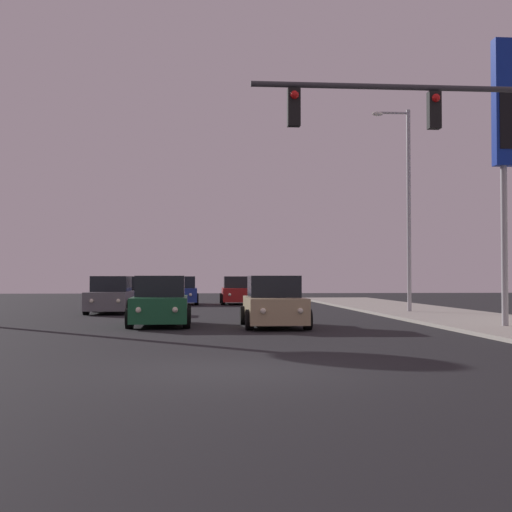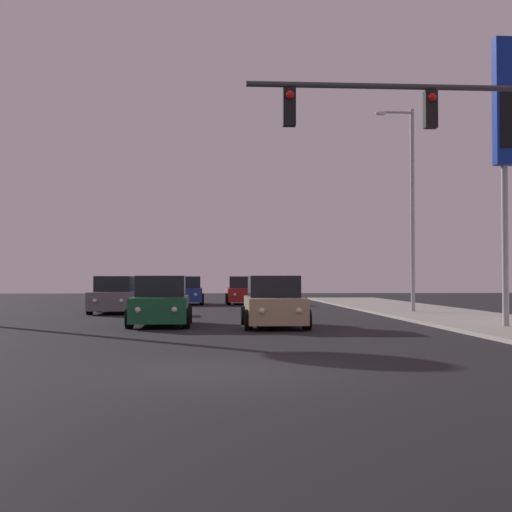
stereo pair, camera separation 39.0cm
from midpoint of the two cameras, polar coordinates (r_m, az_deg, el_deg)
The scene contains 10 objects.
ground_plane at distance 12.54m, azimuth -2.40°, elevation -9.17°, with size 120.00×120.00×0.00m, color black.
sidewalk_right at distance 24.61m, azimuth 19.33°, elevation -5.27°, with size 5.00×60.00×0.12m.
car_black at distance 43.16m, azimuth -10.17°, elevation -2.84°, with size 2.04×4.33×1.68m.
car_red at distance 43.23m, azimuth -1.78°, elevation -2.86°, with size 2.04×4.32×1.68m.
car_tan at distance 23.32m, azimuth 0.96°, elevation -3.84°, with size 2.04×4.32×1.68m.
car_green at distance 24.22m, azimuth -8.12°, elevation -3.75°, with size 2.04×4.32×1.68m.
car_blue at distance 42.94m, azimuth -6.25°, elevation -2.86°, with size 2.04×4.32×1.68m.
car_grey at distance 32.90m, azimuth -11.86°, elevation -3.19°, with size 2.04×4.34×1.68m.
traffic_light_mast at distance 18.01m, azimuth 14.81°, elevation 8.19°, with size 6.96×0.36×6.50m.
street_lamp at distance 32.47m, azimuth 11.57°, elevation 4.49°, with size 1.74×0.24×9.00m.
Camera 1 is at (-0.72, -12.41, 1.63)m, focal length 50.00 mm.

